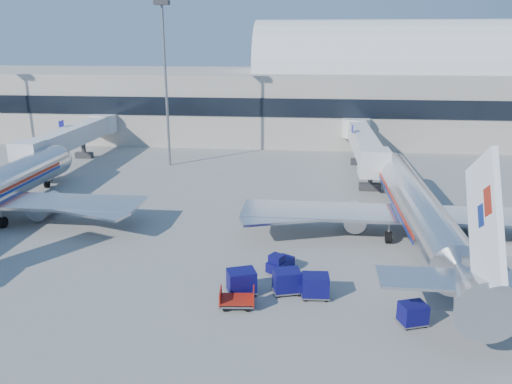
# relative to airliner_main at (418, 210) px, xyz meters

# --- Properties ---
(ground) EXTENTS (260.00, 260.00, 0.00)m
(ground) POSITION_rel_airliner_main_xyz_m (-10.00, -4.51, -2.93)
(ground) COLOR gray
(ground) RESTS_ON ground
(terminal) EXTENTS (170.00, 28.15, 21.00)m
(terminal) POSITION_rel_airliner_main_xyz_m (-23.60, 51.46, 4.60)
(terminal) COLOR #B2AA9E
(terminal) RESTS_ON ground
(airliner_main) EXTENTS (32.00, 37.26, 12.07)m
(airliner_main) POSITION_rel_airliner_main_xyz_m (0.00, 0.00, 0.00)
(airliner_main) COLOR silver
(airliner_main) RESTS_ON ground
(jetbridge_near) EXTENTS (4.40, 27.50, 6.25)m
(jetbridge_near) POSITION_rel_airliner_main_xyz_m (-2.40, 26.30, 1.00)
(jetbridge_near) COLOR silver
(jetbridge_near) RESTS_ON ground
(jetbridge_mid) EXTENTS (4.40, 27.50, 6.25)m
(jetbridge_mid) POSITION_rel_airliner_main_xyz_m (-44.40, 26.30, 1.00)
(jetbridge_mid) COLOR silver
(jetbridge_mid) RESTS_ON ground
(mast_west) EXTENTS (2.00, 1.20, 22.60)m
(mast_west) POSITION_rel_airliner_main_xyz_m (-30.00, 25.49, 11.87)
(mast_west) COLOR slate
(mast_west) RESTS_ON ground
(tug_lead) EXTENTS (2.37, 1.44, 1.45)m
(tug_lead) POSITION_rel_airliner_main_xyz_m (-9.78, -11.05, -2.26)
(tug_lead) COLOR #0B0A4B
(tug_lead) RESTS_ON ground
(tug_right) EXTENTS (2.50, 1.83, 1.47)m
(tug_right) POSITION_rel_airliner_main_xyz_m (-0.25, -8.24, -2.26)
(tug_right) COLOR #0B0A4B
(tug_right) RESTS_ON ground
(tug_left) EXTENTS (2.26, 2.67, 1.57)m
(tug_left) POSITION_rel_airliner_main_xyz_m (-12.01, -7.76, -2.21)
(tug_left) COLOR #0B0A4B
(tug_left) RESTS_ON ground
(cart_train_a) EXTENTS (2.05, 1.61, 1.74)m
(cart_train_a) POSITION_rel_airliner_main_xyz_m (-9.24, -11.67, -2.00)
(cart_train_a) COLOR #0B0A4B
(cart_train_a) RESTS_ON ground
(cart_train_b) EXTENTS (2.34, 2.02, 1.76)m
(cart_train_b) POSITION_rel_airliner_main_xyz_m (-11.28, -11.19, -1.99)
(cart_train_b) COLOR #0B0A4B
(cart_train_b) RESTS_ON ground
(cart_train_c) EXTENTS (2.49, 2.21, 1.82)m
(cart_train_c) POSITION_rel_airliner_main_xyz_m (-14.51, -11.67, -1.95)
(cart_train_c) COLOR #0B0A4B
(cart_train_c) RESTS_ON ground
(cart_solo_near) EXTENTS (2.05, 1.80, 1.51)m
(cart_solo_near) POSITION_rel_airliner_main_xyz_m (-3.07, -14.60, -2.12)
(cart_solo_near) COLOR #0B0A4B
(cart_solo_near) RESTS_ON ground
(cart_open_red) EXTENTS (2.51, 1.88, 0.64)m
(cart_open_red) POSITION_rel_airliner_main_xyz_m (-14.55, -13.54, -2.47)
(cart_open_red) COLOR slate
(cart_open_red) RESTS_ON ground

